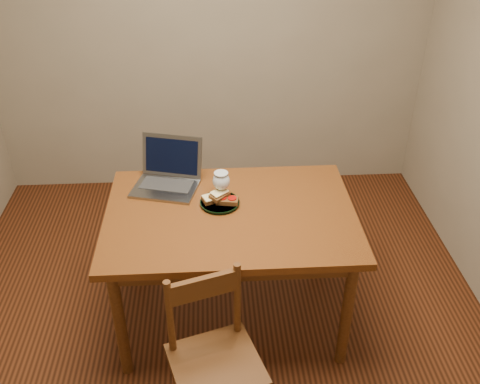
{
  "coord_description": "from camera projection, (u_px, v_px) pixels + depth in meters",
  "views": [
    {
      "loc": [
        0.0,
        -2.19,
        2.35
      ],
      "look_at": [
        0.14,
        0.17,
        0.8
      ],
      "focal_mm": 40.0,
      "sensor_mm": 36.0,
      "label": 1
    }
  ],
  "objects": [
    {
      "name": "sandwich_top",
      "position": [
        220.0,
        195.0,
        2.81
      ],
      "size": [
        0.12,
        0.12,
        0.03
      ],
      "primitive_type": null,
      "rotation": [
        0.0,
        0.0,
        0.78
      ],
      "color": "#381E0C",
      "rests_on": "plate"
    },
    {
      "name": "laptop",
      "position": [
        168.0,
        173.0,
        2.98
      ],
      "size": [
        0.41,
        0.39,
        0.25
      ],
      "rotation": [
        0.0,
        0.0,
        -0.26
      ],
      "color": "slate",
      "rests_on": "table"
    },
    {
      "name": "back_wall",
      "position": [
        207.0,
        21.0,
        3.74
      ],
      "size": [
        3.2,
        0.02,
        2.6
      ],
      "primitive_type": "cube",
      "color": "gray",
      "rests_on": "floor"
    },
    {
      "name": "table",
      "position": [
        231.0,
        226.0,
        2.82
      ],
      "size": [
        1.3,
        0.9,
        0.74
      ],
      "color": "#471E0B",
      "rests_on": "floor"
    },
    {
      "name": "plate",
      "position": [
        220.0,
        203.0,
        2.83
      ],
      "size": [
        0.21,
        0.21,
        0.02
      ],
      "primitive_type": "cylinder",
      "color": "black",
      "rests_on": "table"
    },
    {
      "name": "sandwich_cheese",
      "position": [
        213.0,
        198.0,
        2.82
      ],
      "size": [
        0.12,
        0.1,
        0.03
      ],
      "primitive_type": null,
      "rotation": [
        0.0,
        0.0,
        0.36
      ],
      "color": "#381E0C",
      "rests_on": "plate"
    },
    {
      "name": "sandwich_tomato",
      "position": [
        227.0,
        200.0,
        2.81
      ],
      "size": [
        0.12,
        0.08,
        0.04
      ],
      "primitive_type": null,
      "rotation": [
        0.0,
        0.0,
        -0.16
      ],
      "color": "#381E0C",
      "rests_on": "plate"
    },
    {
      "name": "floor",
      "position": [
        217.0,
        325.0,
        3.12
      ],
      "size": [
        3.2,
        3.2,
        0.02
      ],
      "primitive_type": "cube",
      "color": "black",
      "rests_on": "ground"
    },
    {
      "name": "milk_glass",
      "position": [
        221.0,
        187.0,
        2.82
      ],
      "size": [
        0.09,
        0.09,
        0.18
      ],
      "primitive_type": null,
      "color": "white",
      "rests_on": "table"
    },
    {
      "name": "chair",
      "position": [
        214.0,
        354.0,
        2.37
      ],
      "size": [
        0.48,
        0.47,
        0.41
      ],
      "rotation": [
        0.0,
        0.0,
        0.3
      ],
      "color": "#3E210C",
      "rests_on": "floor"
    }
  ]
}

